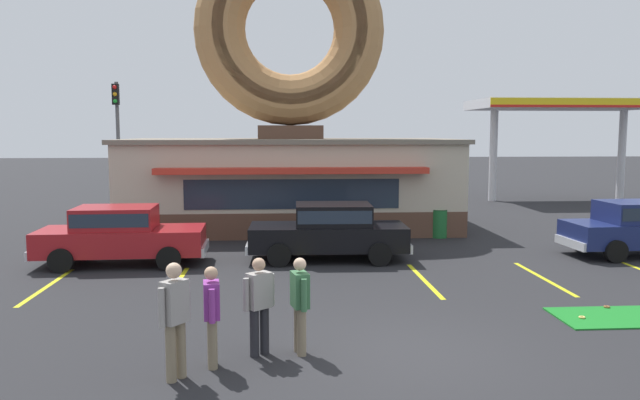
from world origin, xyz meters
The scene contains 18 objects.
ground_plane centered at (0.00, 0.00, 0.00)m, with size 160.00×160.00×0.00m, color #232326.
donut_shop_building centered at (-1.69, 13.94, 3.74)m, with size 12.30×6.75×10.96m.
mini_donut_near_right centered at (4.55, 2.28, 0.05)m, with size 0.13×0.13×0.04m, color brown.
mini_donut_mid_left centered at (3.68, 1.61, 0.05)m, with size 0.13×0.13×0.04m, color #E5C666.
car_red centered at (-6.49, 7.36, 0.87)m, with size 4.61×2.08×1.60m.
car_black centered at (-0.72, 7.62, 0.87)m, with size 4.61×2.08×1.60m.
pedestrian_blue_sweater_man centered at (-1.83, 0.13, 0.88)m, with size 0.32×0.58×1.60m.
pedestrian_hooded_kid centered at (-3.69, -0.83, 0.97)m, with size 0.42×0.50×1.75m.
pedestrian_leather_jacket_man centered at (-3.21, -0.35, 0.87)m, with size 0.29×0.59×1.58m.
pedestrian_clipboard_woman centered at (-2.49, 0.09, 0.89)m, with size 0.49×0.42×1.61m.
trash_bin centered at (3.35, 11.13, 0.50)m, with size 0.57×0.57×0.97m.
traffic_light_pole centered at (-9.19, 18.33, 3.71)m, with size 0.28×0.47×5.80m.
gas_station_canopy centered at (12.64, 22.31, 4.86)m, with size 9.00×4.46×5.30m.
parking_stripe_far_left centered at (-7.61, 5.00, 0.00)m, with size 0.12×3.60×0.01m, color yellow.
parking_stripe_left centered at (-4.61, 5.00, 0.00)m, with size 0.12×3.60×0.01m, color yellow.
parking_stripe_mid_left centered at (-1.61, 5.00, 0.00)m, with size 0.12×3.60×0.01m, color yellow.
parking_stripe_centre centered at (1.39, 5.00, 0.00)m, with size 0.12×3.60×0.01m, color yellow.
parking_stripe_mid_right centered at (4.39, 5.00, 0.00)m, with size 0.12×3.60×0.01m, color yellow.
Camera 1 is at (-2.18, -9.76, 3.62)m, focal length 35.00 mm.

